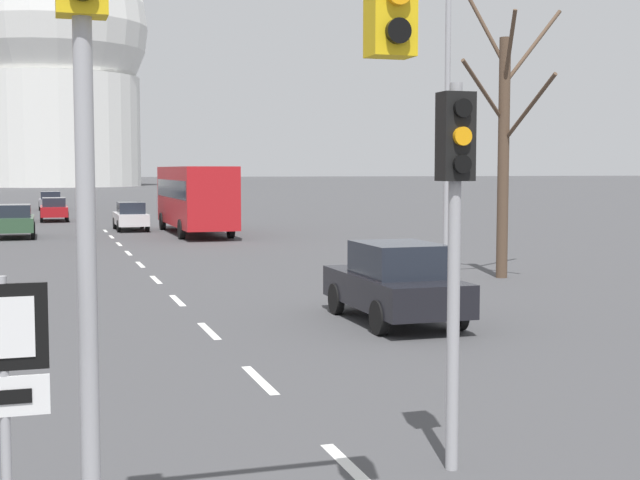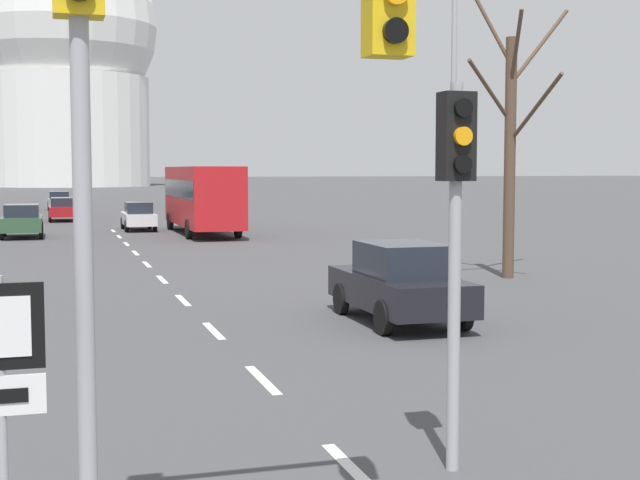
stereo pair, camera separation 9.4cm
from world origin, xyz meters
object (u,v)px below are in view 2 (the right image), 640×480
route_sign_post (1,395)px  sedan_near_left (62,209)px  sedan_near_right (22,221)px  sedan_mid_centre (400,282)px  traffic_signal_centre_tall (456,201)px  traffic_signal_near_left (192,56)px  street_lamp_right (443,94)px  sedan_far_right (59,200)px  sedan_far_left (138,216)px  city_bus (202,194)px

route_sign_post → sedan_near_left: bearing=89.0°
sedan_near_right → sedan_mid_centre: bearing=-72.7°
traffic_signal_centre_tall → sedan_near_left: size_ratio=0.95×
traffic_signal_near_left → street_lamp_right: street_lamp_right is taller
street_lamp_right → sedan_near_right: street_lamp_right is taller
sedan_near_left → sedan_far_right: bearing=90.2°
traffic_signal_near_left → street_lamp_right: (9.82, 17.02, 1.32)m
sedan_far_left → sedan_near_left: bearing=110.6°
traffic_signal_near_left → street_lamp_right: bearing=60.0°
sedan_mid_centre → sedan_far_left: size_ratio=1.01×
sedan_near_left → city_bus: size_ratio=0.42×
sedan_mid_centre → city_bus: (0.22, 27.88, 1.16)m
route_sign_post → sedan_near_left: size_ratio=0.58×
sedan_near_right → sedan_mid_centre: size_ratio=0.92×
city_bus → route_sign_post: bearing=-101.2°
traffic_signal_centre_tall → sedan_mid_centre: (3.01, 9.09, -2.11)m
street_lamp_right → traffic_signal_centre_tall: bearing=-114.0°
traffic_signal_near_left → route_sign_post: (-1.39, -0.33, -2.40)m
route_sign_post → sedan_far_left: 43.53m
route_sign_post → sedan_near_right: bearing=91.6°
traffic_signal_centre_tall → street_lamp_right: (6.64, 14.89, 2.51)m
sedan_far_right → traffic_signal_near_left: bearing=-89.6°
sedan_near_left → sedan_far_right: 16.69m
street_lamp_right → sedan_far_right: 54.18m
route_sign_post → city_bus: size_ratio=0.24×
street_lamp_right → city_bus: 22.61m
sedan_near_right → sedan_mid_centre: (8.67, -27.86, 0.04)m
sedan_near_left → sedan_far_right: (-0.05, 16.69, 0.00)m
route_sign_post → sedan_far_left: route_sign_post is taller
route_sign_post → sedan_far_left: size_ratio=0.60×
sedan_near_left → street_lamp_right: bearing=-74.2°
traffic_signal_centre_tall → sedan_near_right: size_ratio=1.05×
traffic_signal_near_left → sedan_near_right: traffic_signal_near_left is taller
route_sign_post → sedan_near_left: 53.66m
sedan_near_right → sedan_far_left: bearing=32.8°
street_lamp_right → sedan_far_right: (-10.29, 52.99, -4.72)m
traffic_signal_centre_tall → street_lamp_right: bearing=66.0°
traffic_signal_near_left → traffic_signal_centre_tall: traffic_signal_near_left is taller
route_sign_post → city_bus: city_bus is taller
traffic_signal_centre_tall → sedan_near_left: bearing=94.0°
sedan_far_left → sedan_far_right: sedan_far_left is taller
traffic_signal_near_left → sedan_near_left: bearing=90.4°
sedan_mid_centre → city_bus: size_ratio=0.41×
traffic_signal_centre_tall → route_sign_post: 5.33m
city_bus → sedan_far_right: bearing=102.6°
traffic_signal_near_left → street_lamp_right: 19.69m
traffic_signal_centre_tall → sedan_near_right: bearing=98.7°
street_lamp_right → sedan_near_left: 38.00m
sedan_near_right → route_sign_post: bearing=-88.4°
sedan_mid_centre → sedan_far_left: sedan_mid_centre is taller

